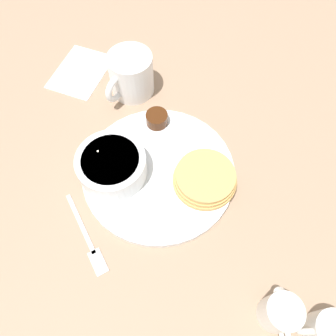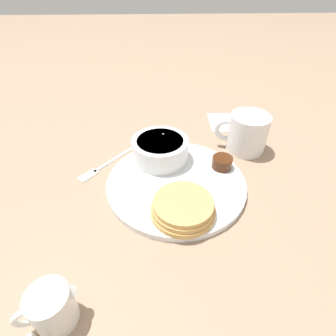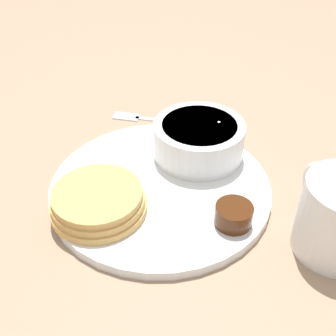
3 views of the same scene
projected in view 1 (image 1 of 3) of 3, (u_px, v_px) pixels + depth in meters
The scene contains 11 objects.
ground_plane at pixel (159, 173), 0.59m from camera, with size 4.00×4.00×0.00m, color #9E7F66.
plate at pixel (159, 172), 0.59m from camera, with size 0.27×0.27×0.01m.
pancake_stack at pixel (205, 178), 0.56m from camera, with size 0.11×0.11×0.03m.
bowl at pixel (112, 165), 0.56m from camera, with size 0.12×0.12×0.05m.
syrup_cup at pixel (157, 119), 0.62m from camera, with size 0.04×0.04×0.02m.
butter_ramekin at pixel (101, 160), 0.57m from camera, with size 0.05×0.05×0.05m.
coffee_mug at pixel (131, 75), 0.65m from camera, with size 0.12×0.09×0.09m.
creamer_pitcher_near at pixel (280, 313), 0.45m from camera, with size 0.07×0.05×0.06m.
creamer_pitcher_far at pixel (328, 331), 0.45m from camera, with size 0.05×0.08×0.05m.
fork at pixel (89, 242), 0.53m from camera, with size 0.11×0.12×0.00m.
napkin at pixel (81, 71), 0.71m from camera, with size 0.14×0.10×0.00m.
Camera 1 is at (-0.25, -0.11, 0.53)m, focal length 35.00 mm.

